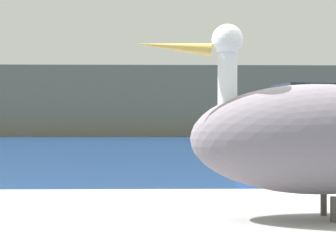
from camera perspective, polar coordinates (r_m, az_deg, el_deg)
name	(u,v)px	position (r m, az deg, el deg)	size (l,w,h in m)	color
hillside_backdrop	(159,104)	(74.18, -0.88, 2.28)	(140.00, 16.69, 8.39)	#7F755B
pelican	(313,137)	(2.67, 14.50, -1.11)	(1.42, 0.59, 0.89)	slate
fishing_boat_teal	(322,130)	(42.09, 15.34, -0.44)	(7.38, 4.30, 3.95)	teal
fishing_boat_blue	(325,132)	(23.13, 15.61, -0.61)	(7.47, 3.56, 4.54)	blue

